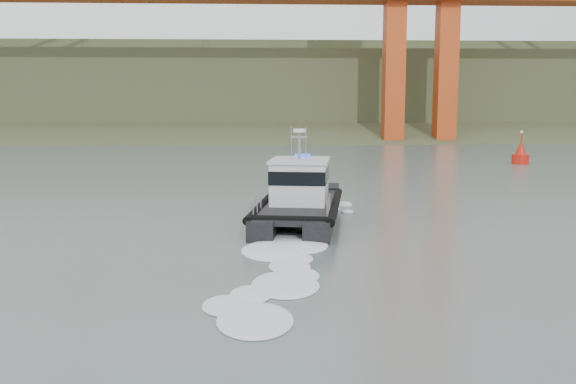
% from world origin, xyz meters
% --- Properties ---
extents(ground, '(400.00, 400.00, 0.00)m').
position_xyz_m(ground, '(0.00, 0.00, 0.00)').
color(ground, '#52625E').
rests_on(ground, ground).
extents(headlands, '(500.00, 105.36, 27.12)m').
position_xyz_m(headlands, '(0.00, 125.50, 7.05)').
color(headlands, '#333F24').
rests_on(headlands, ground).
extents(patrol_boat, '(5.64, 11.32, 5.26)m').
position_xyz_m(patrol_boat, '(-0.35, 12.16, 1.32)').
color(patrol_boat, black).
rests_on(patrol_boat, ground).
extents(nav_buoy, '(1.74, 1.74, 3.63)m').
position_xyz_m(nav_buoy, '(24.70, 42.79, 0.95)').
color(nav_buoy, red).
rests_on(nav_buoy, ground).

